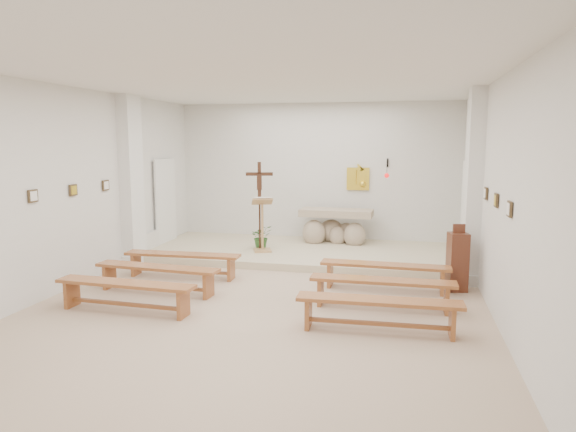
% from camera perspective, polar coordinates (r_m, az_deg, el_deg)
% --- Properties ---
extents(ground, '(7.00, 10.00, 0.00)m').
position_cam_1_polar(ground, '(8.36, -2.88, -9.56)').
color(ground, tan).
rests_on(ground, ground).
extents(wall_left, '(0.02, 10.00, 3.50)m').
position_cam_1_polar(wall_left, '(9.56, -23.56, 2.73)').
color(wall_left, silver).
rests_on(wall_left, ground).
extents(wall_right, '(0.02, 10.00, 3.50)m').
position_cam_1_polar(wall_right, '(7.81, 22.50, 1.69)').
color(wall_right, silver).
rests_on(wall_right, ground).
extents(wall_back, '(7.00, 0.02, 3.50)m').
position_cam_1_polar(wall_back, '(12.86, 3.12, 4.67)').
color(wall_back, silver).
rests_on(wall_back, ground).
extents(ceiling, '(7.00, 10.00, 0.02)m').
position_cam_1_polar(ceiling, '(8.01, -3.07, 14.93)').
color(ceiling, silver).
rests_on(ceiling, wall_back).
extents(sanctuary_platform, '(6.98, 3.00, 0.15)m').
position_cam_1_polar(sanctuary_platform, '(11.63, 1.81, -4.04)').
color(sanctuary_platform, beige).
rests_on(sanctuary_platform, ground).
extents(pilaster_left, '(0.26, 0.55, 3.50)m').
position_cam_1_polar(pilaster_left, '(11.16, -16.98, 3.77)').
color(pilaster_left, white).
rests_on(pilaster_left, ground).
extents(pilaster_right, '(0.26, 0.55, 3.50)m').
position_cam_1_polar(pilaster_right, '(9.76, 19.89, 3.03)').
color(pilaster_right, white).
rests_on(pilaster_right, ground).
extents(gold_wall_relief, '(0.55, 0.04, 0.55)m').
position_cam_1_polar(gold_wall_relief, '(12.70, 7.78, 4.11)').
color(gold_wall_relief, gold).
rests_on(gold_wall_relief, wall_back).
extents(sanctuary_lamp, '(0.11, 0.36, 0.44)m').
position_cam_1_polar(sanctuary_lamp, '(12.39, 10.93, 4.67)').
color(sanctuary_lamp, black).
rests_on(sanctuary_lamp, wall_back).
extents(station_frame_left_front, '(0.03, 0.20, 0.20)m').
position_cam_1_polar(station_frame_left_front, '(8.92, -26.48, 2.01)').
color(station_frame_left_front, '#44341E').
rests_on(station_frame_left_front, wall_left).
extents(station_frame_left_mid, '(0.03, 0.20, 0.20)m').
position_cam_1_polar(station_frame_left_mid, '(9.71, -22.76, 2.68)').
color(station_frame_left_mid, '#44341E').
rests_on(station_frame_left_mid, wall_left).
extents(station_frame_left_rear, '(0.03, 0.20, 0.20)m').
position_cam_1_polar(station_frame_left_rear, '(10.54, -19.61, 3.24)').
color(station_frame_left_rear, '#44341E').
rests_on(station_frame_left_rear, wall_left).
extents(station_frame_right_front, '(0.03, 0.20, 0.20)m').
position_cam_1_polar(station_frame_right_front, '(7.03, 23.39, 0.72)').
color(station_frame_right_front, '#44341E').
rests_on(station_frame_right_front, wall_right).
extents(station_frame_right_mid, '(0.03, 0.20, 0.20)m').
position_cam_1_polar(station_frame_right_mid, '(8.01, 22.12, 1.64)').
color(station_frame_right_mid, '#44341E').
rests_on(station_frame_right_mid, wall_right).
extents(station_frame_right_rear, '(0.03, 0.20, 0.20)m').
position_cam_1_polar(station_frame_right_rear, '(8.99, 21.12, 2.36)').
color(station_frame_right_rear, '#44341E').
rests_on(station_frame_right_rear, wall_right).
extents(radiator_left, '(0.10, 0.85, 0.52)m').
position_cam_1_polar(radiator_left, '(12.00, -15.28, -3.01)').
color(radiator_left, silver).
rests_on(radiator_left, ground).
extents(radiator_right, '(0.10, 0.85, 0.52)m').
position_cam_1_polar(radiator_right, '(10.68, 19.37, -4.57)').
color(radiator_right, silver).
rests_on(radiator_right, ground).
extents(altar, '(1.74, 0.79, 0.89)m').
position_cam_1_polar(altar, '(12.34, 5.26, -1.40)').
color(altar, tan).
rests_on(altar, sanctuary_platform).
extents(lectern, '(0.53, 0.49, 1.23)m').
position_cam_1_polar(lectern, '(11.26, -2.86, -0.93)').
color(lectern, tan).
rests_on(lectern, sanctuary_platform).
extents(crucifix_stand, '(0.59, 0.26, 1.97)m').
position_cam_1_polar(crucifix_stand, '(11.32, -3.18, 1.82)').
color(crucifix_stand, '#3E2113').
rests_on(crucifix_stand, sanctuary_platform).
extents(potted_plant, '(0.61, 0.59, 0.53)m').
position_cam_1_polar(potted_plant, '(11.69, -2.96, -2.29)').
color(potted_plant, '#2F6126').
rests_on(potted_plant, sanctuary_platform).
extents(donation_pedestal, '(0.37, 0.37, 1.17)m').
position_cam_1_polar(donation_pedestal, '(9.33, 18.30, -4.81)').
color(donation_pedestal, '#512817').
rests_on(donation_pedestal, ground).
extents(bench_left_front, '(2.22, 0.43, 0.47)m').
position_cam_1_polar(bench_left_front, '(9.94, -11.65, -4.73)').
color(bench_left_front, '#96522B').
rests_on(bench_left_front, ground).
extents(bench_right_front, '(2.22, 0.41, 0.47)m').
position_cam_1_polar(bench_right_front, '(9.07, 10.71, -5.96)').
color(bench_right_front, '#96522B').
rests_on(bench_right_front, ground).
extents(bench_left_second, '(2.23, 0.51, 0.47)m').
position_cam_1_polar(bench_left_second, '(9.04, -14.33, -6.12)').
color(bench_left_second, '#96522B').
rests_on(bench_left_second, ground).
extents(bench_right_second, '(2.22, 0.36, 0.47)m').
position_cam_1_polar(bench_right_second, '(8.09, 10.42, -7.72)').
color(bench_right_second, '#96522B').
rests_on(bench_right_second, ground).
extents(bench_left_third, '(2.23, 0.45, 0.47)m').
position_cam_1_polar(bench_left_third, '(8.18, -17.62, -7.78)').
color(bench_left_third, '#96522B').
rests_on(bench_left_third, ground).
extents(bench_right_third, '(2.22, 0.42, 0.47)m').
position_cam_1_polar(bench_right_third, '(7.11, 10.04, -9.96)').
color(bench_right_third, '#96522B').
rests_on(bench_right_third, ground).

